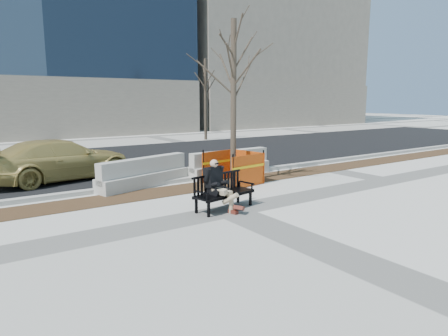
# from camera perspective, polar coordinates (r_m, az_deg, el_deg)

# --- Properties ---
(ground) EXTENTS (120.00, 120.00, 0.00)m
(ground) POSITION_cam_1_polar(r_m,az_deg,el_deg) (9.31, 0.77, -6.18)
(ground) COLOR beige
(ground) RESTS_ON ground
(mulch_strip) EXTENTS (40.00, 1.20, 0.02)m
(mulch_strip) POSITION_cam_1_polar(r_m,az_deg,el_deg) (11.47, -6.72, -3.14)
(mulch_strip) COLOR #47301C
(mulch_strip) RESTS_ON ground
(asphalt_street) EXTENTS (60.00, 10.40, 0.01)m
(asphalt_street) POSITION_cam_1_polar(r_m,az_deg,el_deg) (17.12, -16.39, 0.84)
(asphalt_street) COLOR black
(asphalt_street) RESTS_ON ground
(curb) EXTENTS (60.00, 0.25, 0.12)m
(curb) POSITION_cam_1_polar(r_m,az_deg,el_deg) (12.29, -8.78, -2.05)
(curb) COLOR #9E9B93
(curb) RESTS_ON ground
(building_right) EXTENTS (20.00, 12.00, 25.00)m
(building_right) POSITION_cam_1_polar(r_m,az_deg,el_deg) (44.11, 5.18, 22.85)
(building_right) COLOR gray
(building_right) RESTS_ON ground
(bench) EXTENTS (1.67, 0.85, 0.85)m
(bench) POSITION_cam_1_polar(r_m,az_deg,el_deg) (9.43, 0.04, -5.96)
(bench) COLOR black
(bench) RESTS_ON ground
(seated_man) EXTENTS (0.66, 0.94, 1.20)m
(seated_man) POSITION_cam_1_polar(r_m,az_deg,el_deg) (9.32, -1.06, -6.15)
(seated_man) COLOR black
(seated_man) RESTS_ON ground
(tree_fence) EXTENTS (2.39, 2.39, 5.23)m
(tree_fence) POSITION_cam_1_polar(r_m,az_deg,el_deg) (12.28, 1.32, -2.22)
(tree_fence) COLOR #E75B12
(tree_fence) RESTS_ON ground
(sedan) EXTENTS (4.84, 2.75, 1.32)m
(sedan) POSITION_cam_1_polar(r_m,az_deg,el_deg) (13.82, -22.25, -1.60)
(sedan) COLOR tan
(sedan) RESTS_ON ground
(jersey_barrier_left) EXTENTS (3.11, 1.43, 0.88)m
(jersey_barrier_left) POSITION_cam_1_polar(r_m,az_deg,el_deg) (12.08, -11.40, -2.62)
(jersey_barrier_left) COLOR #A8A59D
(jersey_barrier_left) RESTS_ON ground
(jersey_barrier_right) EXTENTS (3.09, 0.74, 0.88)m
(jersey_barrier_right) POSITION_cam_1_polar(r_m,az_deg,el_deg) (13.53, 0.86, -1.09)
(jersey_barrier_right) COLOR #ADABA2
(jersey_barrier_right) RESTS_ON ground
(far_tree_right) EXTENTS (2.56, 2.56, 5.50)m
(far_tree_right) POSITION_cam_1_polar(r_m,az_deg,el_deg) (25.69, -2.64, 4.12)
(far_tree_right) COLOR #42362A
(far_tree_right) RESTS_ON ground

